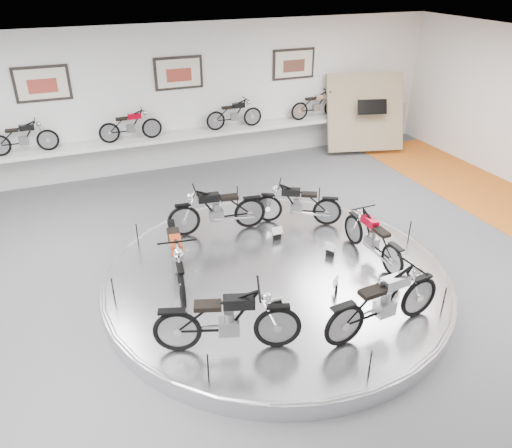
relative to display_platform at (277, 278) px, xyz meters
name	(u,v)px	position (x,y,z in m)	size (l,w,h in m)	color
floor	(283,293)	(0.00, -0.30, -0.15)	(16.00, 16.00, 0.00)	#4F4F52
ceiling	(290,72)	(0.00, -0.30, 3.85)	(16.00, 16.00, 0.00)	white
wall_back	(180,98)	(0.00, 6.70, 1.85)	(16.00, 16.00, 0.00)	white
dado_band	(184,148)	(0.00, 6.68, 0.40)	(15.68, 0.04, 1.10)	#BCBCBA
display_platform	(277,278)	(0.00, 0.00, 0.00)	(6.40, 6.40, 0.30)	silver
platform_rim	(277,273)	(0.00, 0.00, 0.12)	(6.40, 6.40, 0.10)	#B2B2BA
shelf	(185,136)	(0.00, 6.40, 0.85)	(11.00, 0.55, 0.10)	silver
poster_left	(42,84)	(-3.50, 6.66, 2.55)	(1.35, 0.06, 0.88)	beige
poster_center	(179,73)	(0.00, 6.66, 2.55)	(1.35, 0.06, 0.88)	beige
poster_right	(294,64)	(3.50, 6.66, 2.55)	(1.35, 0.06, 0.88)	beige
display_panel	(365,112)	(5.60, 5.80, 1.10)	(2.40, 0.12, 2.40)	#917B5E
shelf_bike_a	(23,140)	(-4.20, 6.40, 1.27)	(1.22, 0.42, 0.73)	black
shelf_bike_b	(131,127)	(-1.50, 6.40, 1.27)	(1.22, 0.42, 0.73)	#9A0014
shelf_bike_c	(234,116)	(1.50, 6.40, 1.27)	(1.22, 0.42, 0.73)	black
shelf_bike_d	(316,107)	(4.20, 6.40, 1.27)	(1.22, 0.42, 0.73)	#B7B7BC
bike_a	(298,203)	(1.21, 1.60, 0.63)	(1.62, 0.57, 0.96)	black
bike_b	(217,209)	(-0.53, 1.90, 0.67)	(1.78, 0.63, 1.05)	black
bike_c	(176,255)	(-1.78, 0.39, 0.70)	(1.88, 0.66, 1.11)	#AB3815
bike_d	(227,319)	(-1.53, -1.62, 0.70)	(1.86, 0.66, 1.09)	black
bike_e	(384,301)	(0.85, -2.12, 0.70)	(1.86, 0.66, 1.09)	#B7B7BC
bike_f	(373,237)	(1.89, -0.26, 0.62)	(1.60, 0.57, 0.94)	#9A0014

